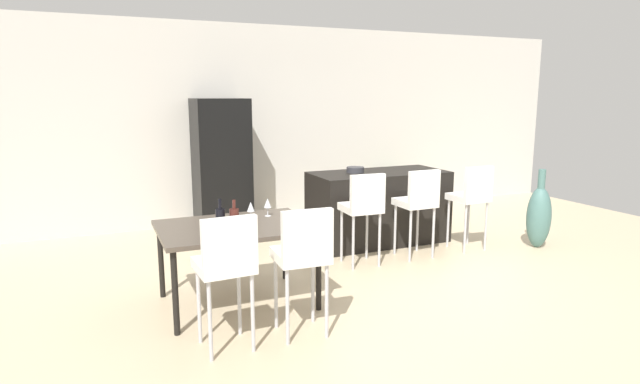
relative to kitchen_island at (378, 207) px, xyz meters
name	(u,v)px	position (x,y,z in m)	size (l,w,h in m)	color
ground_plane	(391,274)	(-0.50, -1.15, -0.46)	(10.00, 10.00, 0.00)	#C6B28E
back_wall	(290,124)	(-0.50, 1.89, 0.99)	(10.00, 0.12, 2.90)	beige
kitchen_island	(378,207)	(0.00, 0.00, 0.00)	(1.74, 0.79, 0.92)	black
bar_chair_left	(363,205)	(-0.65, -0.78, 0.24)	(0.42, 0.42, 1.05)	white
bar_chair_middle	(418,199)	(0.07, -0.78, 0.24)	(0.40, 0.40, 1.05)	white
bar_chair_right	(472,194)	(0.85, -0.78, 0.24)	(0.41, 0.41, 1.05)	white
dining_table	(236,232)	(-2.21, -1.27, 0.22)	(1.35, 0.99, 0.74)	#4C4238
dining_chair_near	(226,261)	(-2.51, -2.13, 0.24)	(0.42, 0.42, 1.05)	white
dining_chair_far	(303,251)	(-1.90, -2.13, 0.24)	(0.42, 0.42, 1.05)	white
wine_bottle_end	(235,222)	(-2.31, -1.64, 0.40)	(0.08, 0.08, 0.31)	#471E19
wine_bottle_right	(221,222)	(-2.42, -1.60, 0.40)	(0.08, 0.08, 0.32)	black
wine_glass_left	(268,203)	(-1.84, -1.05, 0.40)	(0.07, 0.07, 0.17)	silver
wine_glass_middle	(251,207)	(-2.03, -1.15, 0.40)	(0.07, 0.07, 0.17)	silver
refrigerator	(221,165)	(-1.70, 1.45, 0.46)	(0.72, 0.68, 1.84)	black
fruit_bowl	(355,170)	(-0.30, 0.07, 0.50)	(0.22, 0.22, 0.07)	#333338
floor_vase	(539,216)	(1.71, -1.02, -0.06)	(0.30, 0.30, 0.99)	#47706B
potted_plant	(401,188)	(1.26, 1.44, -0.08)	(0.44, 0.44, 0.64)	beige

